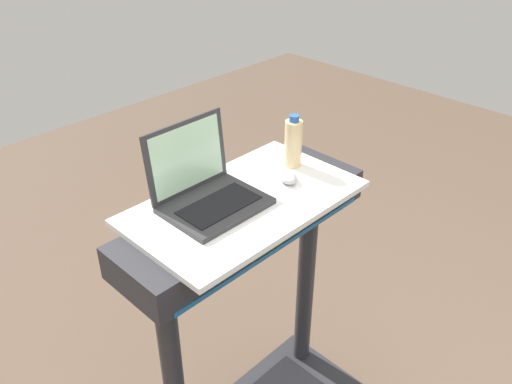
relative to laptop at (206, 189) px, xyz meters
name	(u,v)px	position (x,y,z in m)	size (l,w,h in m)	color
desk_board	(245,202)	(0.10, -0.07, -0.06)	(0.74, 0.43, 0.02)	white
laptop	(206,189)	(0.00, 0.00, 0.00)	(0.30, 0.26, 0.25)	#2D2D30
computer_mouse	(287,176)	(0.28, -0.09, -0.03)	(0.06, 0.10, 0.03)	#B2B2B7
water_bottle	(293,143)	(0.37, -0.03, 0.04)	(0.06, 0.06, 0.19)	beige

